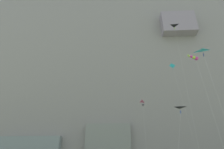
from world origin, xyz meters
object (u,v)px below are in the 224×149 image
Objects in this scene: kite_delta_high_right at (180,114)px; kite_diamond_far_left at (174,72)px; kite_delta_upper_left at (204,53)px; kite_windsock_front_field at (194,58)px; kite_delta_mid_right at (145,106)px; kite_delta_high_center at (175,33)px.

kite_diamond_far_left reaches higher than kite_delta_high_right.
kite_windsock_front_field is at bearing 93.08° from kite_delta_upper_left.
kite_delta_high_right is 18.16m from kite_delta_mid_right.
kite_delta_mid_right is at bearing -172.14° from kite_diamond_far_left.
kite_windsock_front_field is 1.16× the size of kite_delta_mid_right.
kite_delta_upper_left is at bearing -89.07° from kite_delta_high_center.
kite_delta_high_center is at bearing 61.78° from kite_delta_high_right.
kite_delta_high_center is at bearing -97.90° from kite_diamond_far_left.
kite_diamond_far_left is at bearing 73.13° from kite_delta_high_right.
kite_delta_upper_left is at bearing -70.14° from kite_delta_mid_right.
kite_delta_high_right is 0.63× the size of kite_delta_mid_right.
kite_diamond_far_left reaches higher than kite_windsock_front_field.
kite_delta_high_center reaches higher than kite_delta_high_right.
kite_diamond_far_left is at bearing 86.48° from kite_delta_upper_left.
kite_windsock_front_field is 1.85× the size of kite_delta_high_right.
kite_delta_upper_left is (0.18, -3.30, -1.25)m from kite_windsock_front_field.
kite_delta_high_right is 0.38× the size of kite_diamond_far_left.
kite_delta_upper_left is 0.60× the size of kite_delta_high_center.
kite_diamond_far_left is 22.30m from kite_delta_upper_left.
kite_diamond_far_left is 11.35m from kite_delta_high_center.
kite_delta_upper_left is 15.99m from kite_delta_high_center.
kite_diamond_far_left reaches higher than kite_delta_mid_right.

